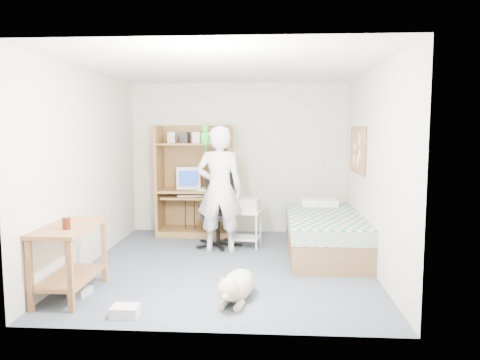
{
  "coord_description": "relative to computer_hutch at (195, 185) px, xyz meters",
  "views": [
    {
      "loc": [
        0.54,
        -5.84,
        1.76
      ],
      "look_at": [
        0.12,
        0.5,
        1.05
      ],
      "focal_mm": 35.0,
      "sensor_mm": 36.0,
      "label": 1
    }
  ],
  "objects": [
    {
      "name": "corkboard",
      "position": [
        2.47,
        -0.84,
        0.63
      ],
      "size": [
        0.04,
        0.94,
        0.66
      ],
      "color": "#956843",
      "rests_on": "wall_right"
    },
    {
      "name": "wall_left",
      "position": [
        -1.1,
        -1.74,
        0.43
      ],
      "size": [
        0.02,
        4.0,
        2.5
      ],
      "primitive_type": "cube",
      "color": "beige",
      "rests_on": "floor"
    },
    {
      "name": "bed",
      "position": [
        2.0,
        -1.12,
        -0.53
      ],
      "size": [
        1.02,
        2.02,
        0.66
      ],
      "color": "brown",
      "rests_on": "floor"
    },
    {
      "name": "crt_monitor",
      "position": [
        -0.11,
        0.01,
        0.13
      ],
      "size": [
        0.44,
        0.46,
        0.36
      ],
      "rotation": [
        0.0,
        0.0,
        0.16
      ],
      "color": "beige",
      "rests_on": "computer_hutch"
    },
    {
      "name": "pencil_cup",
      "position": [
        0.36,
        -0.09,
        -0.0
      ],
      "size": [
        0.08,
        0.08,
        0.12
      ],
      "primitive_type": "cylinder",
      "color": "gold",
      "rests_on": "computer_hutch"
    },
    {
      "name": "computer_hutch",
      "position": [
        0.0,
        0.0,
        0.0
      ],
      "size": [
        1.2,
        0.63,
        1.8
      ],
      "color": "brown",
      "rests_on": "floor"
    },
    {
      "name": "person",
      "position": [
        0.52,
        -1.06,
        0.07
      ],
      "size": [
        0.66,
        0.43,
        1.79
      ],
      "primitive_type": "imported",
      "rotation": [
        0.0,
        0.0,
        3.13
      ],
      "color": "white",
      "rests_on": "floor"
    },
    {
      "name": "ceiling",
      "position": [
        0.7,
        -1.74,
        1.68
      ],
      "size": [
        3.6,
        4.0,
        0.02
      ],
      "primitive_type": "cube",
      "color": "white",
      "rests_on": "wall_back"
    },
    {
      "name": "wall_back",
      "position": [
        0.7,
        0.26,
        0.43
      ],
      "size": [
        3.6,
        0.02,
        2.5
      ],
      "primitive_type": "cube",
      "color": "beige",
      "rests_on": "floor"
    },
    {
      "name": "side_desk",
      "position": [
        -0.85,
        -2.94,
        -0.33
      ],
      "size": [
        0.5,
        1.0,
        0.75
      ],
      "color": "brown",
      "rests_on": "floor"
    },
    {
      "name": "printer",
      "position": [
        0.87,
        -0.79,
        -0.18
      ],
      "size": [
        0.47,
        0.39,
        0.18
      ],
      "primitive_type": "cube",
      "rotation": [
        0.0,
        0.0,
        -0.17
      ],
      "color": "#B6B7B2",
      "rests_on": "printer_cart"
    },
    {
      "name": "dog",
      "position": [
        0.9,
        -2.96,
        -0.66
      ],
      "size": [
        0.42,
        0.95,
        0.36
      ],
      "rotation": [
        0.0,
        0.0,
        -0.19
      ],
      "color": "tan",
      "rests_on": "floor"
    },
    {
      "name": "floor_box_b",
      "position": [
        -0.76,
        -2.92,
        -0.78
      ],
      "size": [
        0.22,
        0.25,
        0.08
      ],
      "primitive_type": "cube",
      "rotation": [
        0.0,
        0.0,
        -0.2
      ],
      "color": "#A5A5A0",
      "rests_on": "floor"
    },
    {
      "name": "drink_glass",
      "position": [
        -0.8,
        -3.1,
        -0.01
      ],
      "size": [
        0.08,
        0.08,
        0.12
      ],
      "primitive_type": "cylinder",
      "color": "#3B1209",
      "rests_on": "side_desk"
    },
    {
      "name": "office_chair",
      "position": [
        0.47,
        -0.76,
        -0.44
      ],
      "size": [
        0.61,
        0.61,
        1.08
      ],
      "rotation": [
        0.0,
        0.0,
        -0.01
      ],
      "color": "black",
      "rests_on": "floor"
    },
    {
      "name": "wall_right",
      "position": [
        2.5,
        -1.74,
        0.43
      ],
      "size": [
        0.02,
        4.0,
        2.5
      ],
      "primitive_type": "cube",
      "color": "beige",
      "rests_on": "floor"
    },
    {
      "name": "floor",
      "position": [
        0.7,
        -1.74,
        -0.82
      ],
      "size": [
        4.0,
        4.0,
        0.0
      ],
      "primitive_type": "plane",
      "color": "#495563",
      "rests_on": "ground"
    },
    {
      "name": "parrot",
      "position": [
        0.32,
        -1.05,
        0.82
      ],
      "size": [
        0.13,
        0.23,
        0.36
      ],
      "rotation": [
        0.0,
        0.0,
        -0.01
      ],
      "color": "#148B15",
      "rests_on": "person"
    },
    {
      "name": "printer_cart",
      "position": [
        0.87,
        -0.79,
        -0.46
      ],
      "size": [
        0.52,
        0.44,
        0.55
      ],
      "rotation": [
        0.0,
        0.0,
        -0.17
      ],
      "color": "white",
      "rests_on": "floor"
    },
    {
      "name": "keyboard",
      "position": [
        -0.03,
        -0.16,
        -0.15
      ],
      "size": [
        0.47,
        0.23,
        0.03
      ],
      "primitive_type": "cube",
      "rotation": [
        0.0,
        0.0,
        0.16
      ],
      "color": "beige",
      "rests_on": "computer_hutch"
    },
    {
      "name": "floor_box_a",
      "position": [
        -0.11,
        -3.44,
        -0.77
      ],
      "size": [
        0.26,
        0.21,
        0.1
      ],
      "primitive_type": "cube",
      "rotation": [
        0.0,
        0.0,
        0.03
      ],
      "color": "silver",
      "rests_on": "floor"
    }
  ]
}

